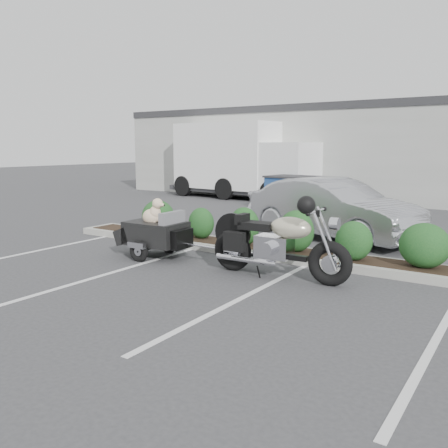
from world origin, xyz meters
The scene contains 8 objects.
ground centered at (0.00, 0.00, 0.00)m, with size 90.00×90.00×0.00m, color #38383A.
planter_kerb centered at (1.00, 2.20, 0.07)m, with size 12.00×1.00×0.15m, color #9E9E93.
building centered at (0.00, 17.00, 2.00)m, with size 26.00×10.00×4.00m, color #9EA099.
motorcycle centered at (1.12, 0.73, 0.59)m, with size 2.59×0.87×1.49m.
pet_trailer centered at (-1.67, 0.75, 0.52)m, with size 2.06×1.15×1.23m.
sedan centered at (0.60, 4.68, 0.74)m, with size 1.56×4.48×1.48m, color #AFB0B6.
dumpster centered at (-2.26, 8.68, 0.63)m, with size 2.01×1.49×1.24m.
delivery_truck centered at (-6.07, 11.59, 1.57)m, with size 7.36×3.11×3.28m.
Camera 1 is at (4.72, -6.39, 2.23)m, focal length 38.00 mm.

